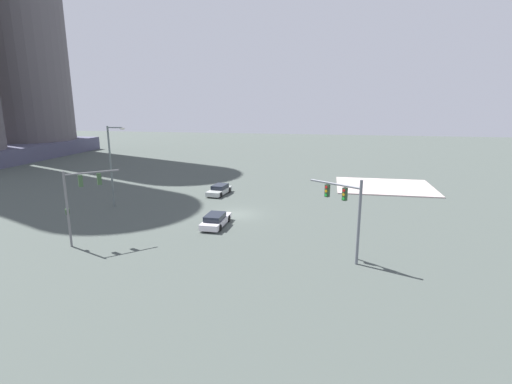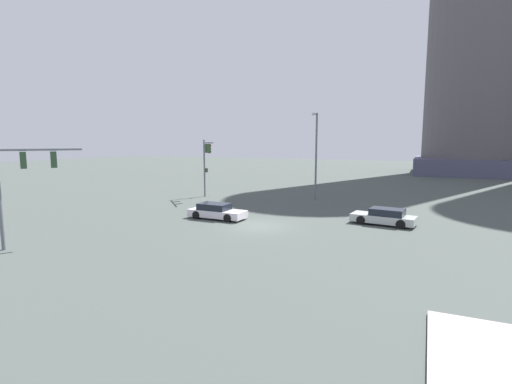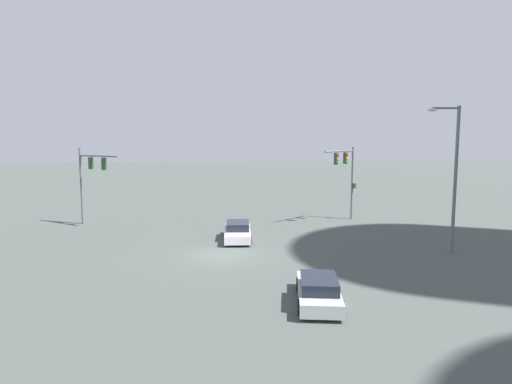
% 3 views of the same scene
% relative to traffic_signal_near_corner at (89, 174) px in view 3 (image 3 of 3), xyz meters
% --- Properties ---
extents(ground_plane, '(203.53, 203.53, 0.00)m').
position_rel_traffic_signal_near_corner_xyz_m(ground_plane, '(10.08, 10.64, -4.17)').
color(ground_plane, '#434B46').
extents(traffic_signal_near_corner, '(2.66, 3.72, 6.24)m').
position_rel_traffic_signal_near_corner_xyz_m(traffic_signal_near_corner, '(0.00, 0.00, 0.00)').
color(traffic_signal_near_corner, slate).
rests_on(traffic_signal_near_corner, ground).
extents(traffic_signal_opposite_side, '(3.03, 3.42, 6.23)m').
position_rel_traffic_signal_near_corner_xyz_m(traffic_signal_opposite_side, '(-0.64, 21.01, 0.16)').
color(traffic_signal_opposite_side, slate).
rests_on(traffic_signal_opposite_side, ground).
extents(streetlamp_curved_arm, '(0.33, 2.08, 8.95)m').
position_rel_traffic_signal_near_corner_xyz_m(streetlamp_curved_arm, '(10.33, 24.61, 0.92)').
color(streetlamp_curved_arm, slate).
rests_on(streetlamp_curved_arm, ground).
extents(sedan_car_approaching, '(4.71, 2.31, 1.21)m').
position_rel_traffic_signal_near_corner_xyz_m(sedan_car_approaching, '(18.26, 14.88, -3.60)').
color(sedan_car_approaching, '#AFB4B0').
rests_on(sedan_car_approaching, ground).
extents(sedan_car_waiting_far, '(4.63, 1.95, 1.21)m').
position_rel_traffic_signal_near_corner_xyz_m(sedan_car_waiting_far, '(5.94, 11.70, -3.60)').
color(sedan_car_waiting_far, silver).
rests_on(sedan_car_waiting_far, ground).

